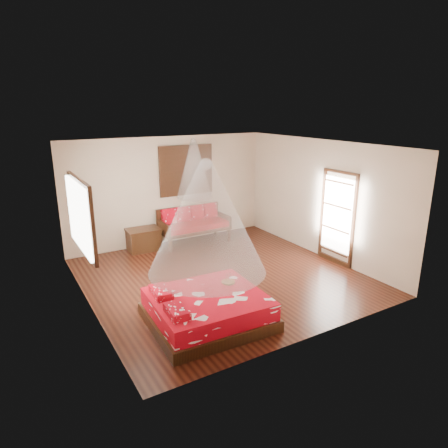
# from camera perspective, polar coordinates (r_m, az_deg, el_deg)

# --- Properties ---
(room) EXTENTS (5.54, 5.54, 2.84)m
(room) POSITION_cam_1_polar(r_m,az_deg,el_deg) (8.22, -0.33, 1.43)
(room) COLOR black
(room) RESTS_ON ground
(bed) EXTENTS (2.00, 1.82, 0.63)m
(bed) POSITION_cam_1_polar(r_m,az_deg,el_deg) (6.88, -2.45, -12.07)
(bed) COLOR black
(bed) RESTS_ON floor
(daybed) EXTENTS (1.84, 0.82, 0.96)m
(daybed) POSITION_cam_1_polar(r_m,az_deg,el_deg) (10.71, -4.45, 0.13)
(daybed) COLOR black
(daybed) RESTS_ON floor
(storage_chest) EXTENTS (0.84, 0.62, 0.56)m
(storage_chest) POSITION_cam_1_polar(r_m,az_deg,el_deg) (10.34, -11.41, -2.15)
(storage_chest) COLOR black
(storage_chest) RESTS_ON floor
(shutter_panel) EXTENTS (1.52, 0.06, 1.32)m
(shutter_panel) POSITION_cam_1_polar(r_m,az_deg,el_deg) (10.70, -5.41, 7.66)
(shutter_panel) COLOR black
(shutter_panel) RESTS_ON wall_back
(window_left) EXTENTS (0.10, 1.74, 1.34)m
(window_left) POSITION_cam_1_polar(r_m,az_deg,el_deg) (7.41, -19.59, 1.15)
(window_left) COLOR black
(window_left) RESTS_ON wall_left
(glazed_door) EXTENTS (0.08, 1.02, 2.16)m
(glazed_door) POSITION_cam_1_polar(r_m,az_deg,el_deg) (9.50, 15.86, 0.82)
(glazed_door) COLOR black
(glazed_door) RESTS_ON floor
(wine_tray) EXTENTS (0.24, 0.24, 0.19)m
(wine_tray) POSITION_cam_1_polar(r_m,az_deg,el_deg) (7.20, 0.61, -8.03)
(wine_tray) COLOR brown
(wine_tray) RESTS_ON bed
(mosquito_net_main) EXTENTS (1.91, 1.91, 1.80)m
(mosquito_net_main) POSITION_cam_1_polar(r_m,az_deg,el_deg) (6.28, -2.50, 0.87)
(mosquito_net_main) COLOR white
(mosquito_net_main) RESTS_ON ceiling
(mosquito_net_daybed) EXTENTS (0.91, 0.91, 1.50)m
(mosquito_net_daybed) POSITION_cam_1_polar(r_m,az_deg,el_deg) (10.27, -4.30, 7.88)
(mosquito_net_daybed) COLOR white
(mosquito_net_daybed) RESTS_ON ceiling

